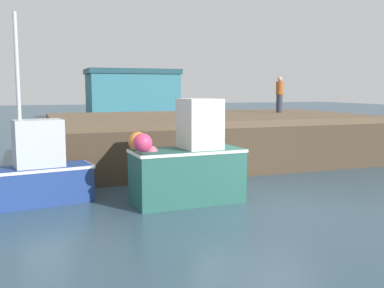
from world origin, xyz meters
TOP-DOWN VIEW (x-y plane):
  - ground at (0.00, 0.00)m, footprint 120.00×160.00m
  - pier at (0.99, 6.52)m, footprint 13.04×7.48m
  - fishing_boat_near_left at (-6.37, 2.00)m, footprint 3.77×1.64m
  - fishing_boat_near_right at (-2.22, 0.82)m, footprint 3.16×1.61m
  - dockworker at (4.84, 7.84)m, footprint 0.34×0.34m
  - warehouse at (3.74, 34.57)m, footprint 9.15×5.19m

SIDE VIEW (x-z plane):
  - ground at x=0.00m, z-range -0.10..0.00m
  - fishing_boat_near_left at x=-6.37m, z-range -1.70..3.35m
  - fishing_boat_near_right at x=-2.22m, z-range -0.35..2.49m
  - pier at x=0.99m, z-range 0.66..2.65m
  - warehouse at x=3.74m, z-range 0.02..5.08m
  - dockworker at x=4.84m, z-range 1.99..3.66m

